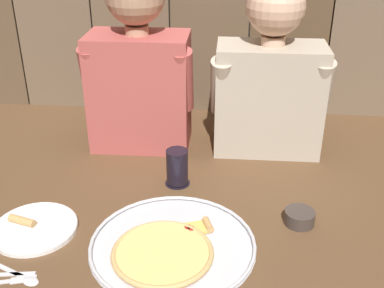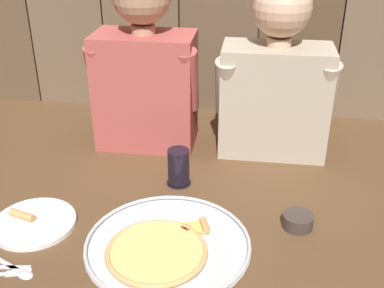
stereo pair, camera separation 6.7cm
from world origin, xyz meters
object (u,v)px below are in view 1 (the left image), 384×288
dinner_plate (35,228)px  diner_left (139,62)px  drinking_glass (177,168)px  dipping_bowl (300,217)px  pizza_tray (170,247)px  diner_right (271,72)px

dinner_plate → diner_left: bearing=69.5°
drinking_glass → dipping_bowl: drinking_glass is taller
pizza_tray → drinking_glass: bearing=92.8°
diner_right → diner_left: bearing=180.0°
drinking_glass → diner_left: bearing=120.6°
drinking_glass → diner_right: 0.46m
pizza_tray → diner_right: diner_right is taller
pizza_tray → dipping_bowl: bearing=22.5°
pizza_tray → dinner_plate: bearing=172.5°
dinner_plate → diner_left: (0.20, 0.54, 0.30)m
diner_left → diner_right: 0.45m
dinner_plate → diner_right: diner_right is taller
diner_left → diner_right: (0.45, -0.00, -0.02)m
dinner_plate → drinking_glass: bearing=37.0°
drinking_glass → diner_right: diner_right is taller
dipping_bowl → pizza_tray: bearing=-157.5°
pizza_tray → diner_left: size_ratio=0.68×
pizza_tray → diner_right: size_ratio=0.72×
dinner_plate → diner_right: bearing=39.7°
dinner_plate → diner_right: (0.65, 0.54, 0.28)m
pizza_tray → diner_right: bearing=65.1°
dinner_plate → drinking_glass: drinking_glass is taller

